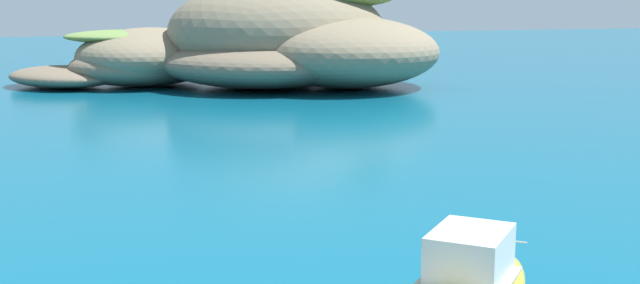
{
  "coord_description": "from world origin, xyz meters",
  "views": [
    {
      "loc": [
        -9.38,
        -0.98,
        7.26
      ],
      "look_at": [
        0.24,
        22.69,
        2.75
      ],
      "focal_mm": 43.3,
      "sensor_mm": 36.0,
      "label": 1
    }
  ],
  "objects": [
    {
      "name": "islet_large",
      "position": [
        15.36,
        66.26,
        3.95
      ],
      "size": [
        30.63,
        28.23,
        9.76
      ],
      "color": "#84755B",
      "rests_on": "ground"
    },
    {
      "name": "islet_small",
      "position": [
        2.22,
        72.54,
        2.39
      ],
      "size": [
        24.23,
        21.22,
        5.3
      ],
      "color": "#84755B",
      "rests_on": "ground"
    }
  ]
}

